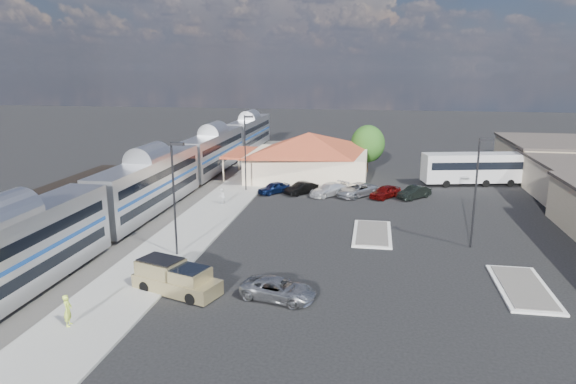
% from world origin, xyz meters
% --- Properties ---
extents(ground, '(280.00, 280.00, 0.00)m').
position_xyz_m(ground, '(0.00, 0.00, 0.00)').
color(ground, black).
rests_on(ground, ground).
extents(railbed, '(16.00, 100.00, 0.12)m').
position_xyz_m(railbed, '(-21.00, 8.00, 0.06)').
color(railbed, '#4C4944').
rests_on(railbed, ground).
extents(platform, '(5.50, 92.00, 0.18)m').
position_xyz_m(platform, '(-12.00, 6.00, 0.09)').
color(platform, gray).
rests_on(platform, ground).
extents(passenger_train, '(3.00, 104.00, 5.55)m').
position_xyz_m(passenger_train, '(-18.00, 4.97, 2.87)').
color(passenger_train, silver).
rests_on(passenger_train, ground).
extents(freight_cars, '(2.80, 46.00, 4.00)m').
position_xyz_m(freight_cars, '(-24.00, 2.33, 1.93)').
color(freight_cars, black).
rests_on(freight_cars, ground).
extents(station_depot, '(18.35, 12.24, 6.20)m').
position_xyz_m(station_depot, '(-4.56, 24.00, 3.13)').
color(station_depot, '#CAB793').
rests_on(station_depot, ground).
extents(traffic_island_south, '(3.30, 7.50, 0.21)m').
position_xyz_m(traffic_island_south, '(4.00, 2.00, 0.10)').
color(traffic_island_south, silver).
rests_on(traffic_island_south, ground).
extents(traffic_island_north, '(3.30, 7.50, 0.21)m').
position_xyz_m(traffic_island_north, '(14.00, -8.00, 0.10)').
color(traffic_island_north, silver).
rests_on(traffic_island_north, ground).
extents(lamp_plat_s, '(1.08, 0.25, 9.00)m').
position_xyz_m(lamp_plat_s, '(-10.90, -6.00, 5.34)').
color(lamp_plat_s, black).
rests_on(lamp_plat_s, ground).
extents(lamp_plat_n, '(1.08, 0.25, 9.00)m').
position_xyz_m(lamp_plat_n, '(-10.90, 16.00, 5.34)').
color(lamp_plat_n, black).
rests_on(lamp_plat_n, ground).
extents(lamp_lot, '(1.08, 0.25, 9.00)m').
position_xyz_m(lamp_lot, '(12.10, 0.00, 5.34)').
color(lamp_lot, black).
rests_on(lamp_lot, ground).
extents(tree_depot, '(4.71, 4.71, 6.63)m').
position_xyz_m(tree_depot, '(3.00, 30.00, 4.02)').
color(tree_depot, '#382314').
rests_on(tree_depot, ground).
extents(pickup_truck, '(6.27, 3.89, 2.04)m').
position_xyz_m(pickup_truck, '(-8.50, -12.31, 0.97)').
color(pickup_truck, tan).
rests_on(pickup_truck, ground).
extents(suv, '(5.24, 3.26, 1.35)m').
position_xyz_m(suv, '(-1.78, -12.18, 0.68)').
color(suv, '#989A9F').
rests_on(suv, ground).
extents(coach_bus, '(12.73, 5.35, 3.99)m').
position_xyz_m(coach_bus, '(16.16, 23.98, 2.30)').
color(coach_bus, white).
rests_on(coach_bus, ground).
extents(person_a, '(0.60, 0.77, 1.86)m').
position_xyz_m(person_a, '(-12.76, -17.83, 1.11)').
color(person_a, '#BDD944').
rests_on(person_a, platform).
extents(person_b, '(0.71, 0.88, 1.72)m').
position_xyz_m(person_b, '(-11.91, 9.15, 1.04)').
color(person_b, silver).
rests_on(person_b, platform).
extents(parked_car_a, '(3.86, 4.08, 1.37)m').
position_xyz_m(parked_car_a, '(-7.49, 15.42, 0.68)').
color(parked_car_a, '#0C193F').
rests_on(parked_car_a, ground).
extents(parked_car_b, '(3.90, 4.14, 1.39)m').
position_xyz_m(parked_car_b, '(-4.29, 15.72, 0.70)').
color(parked_car_b, black).
rests_on(parked_car_b, ground).
extents(parked_car_c, '(4.88, 5.09, 1.46)m').
position_xyz_m(parked_car_c, '(-1.09, 15.42, 0.73)').
color(parked_car_c, silver).
rests_on(parked_car_c, ground).
extents(parked_car_d, '(5.34, 5.70, 1.49)m').
position_xyz_m(parked_car_d, '(2.11, 15.72, 0.74)').
color(parked_car_d, '#92959A').
rests_on(parked_car_d, ground).
extents(parked_car_e, '(3.95, 4.39, 1.44)m').
position_xyz_m(parked_car_e, '(5.31, 15.42, 0.72)').
color(parked_car_e, maroon).
rests_on(parked_car_e, ground).
extents(parked_car_f, '(4.08, 4.20, 1.43)m').
position_xyz_m(parked_car_f, '(8.51, 15.72, 0.72)').
color(parked_car_f, black).
rests_on(parked_car_f, ground).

